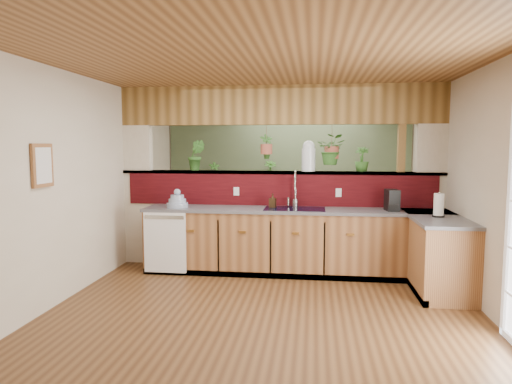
# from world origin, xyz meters

# --- Properties ---
(ground) EXTENTS (4.60, 7.00, 0.01)m
(ground) POSITION_xyz_m (0.00, 0.00, 0.00)
(ground) COLOR #54331A
(ground) RESTS_ON ground
(ceiling) EXTENTS (4.60, 7.00, 0.01)m
(ceiling) POSITION_xyz_m (0.00, 0.00, 2.60)
(ceiling) COLOR brown
(ceiling) RESTS_ON ground
(wall_back) EXTENTS (4.60, 0.02, 2.60)m
(wall_back) POSITION_xyz_m (0.00, 3.50, 1.30)
(wall_back) COLOR beige
(wall_back) RESTS_ON ground
(wall_front) EXTENTS (4.60, 0.02, 2.60)m
(wall_front) POSITION_xyz_m (0.00, -3.50, 1.30)
(wall_front) COLOR beige
(wall_front) RESTS_ON ground
(wall_left) EXTENTS (0.02, 7.00, 2.60)m
(wall_left) POSITION_xyz_m (-2.30, 0.00, 1.30)
(wall_left) COLOR beige
(wall_left) RESTS_ON ground
(wall_right) EXTENTS (0.02, 7.00, 2.60)m
(wall_right) POSITION_xyz_m (2.30, 0.00, 1.30)
(wall_right) COLOR beige
(wall_right) RESTS_ON ground
(pass_through_partition) EXTENTS (4.60, 0.21, 2.60)m
(pass_through_partition) POSITION_xyz_m (0.03, 1.35, 1.19)
(pass_through_partition) COLOR beige
(pass_through_partition) RESTS_ON ground
(pass_through_ledge) EXTENTS (4.60, 0.21, 0.04)m
(pass_through_ledge) POSITION_xyz_m (0.00, 1.35, 1.37)
(pass_through_ledge) COLOR brown
(pass_through_ledge) RESTS_ON ground
(header_beam) EXTENTS (4.60, 0.15, 0.55)m
(header_beam) POSITION_xyz_m (0.00, 1.35, 2.33)
(header_beam) COLOR brown
(header_beam) RESTS_ON ground
(sage_backwall) EXTENTS (4.55, 0.02, 2.55)m
(sage_backwall) POSITION_xyz_m (0.00, 3.48, 1.30)
(sage_backwall) COLOR #536746
(sage_backwall) RESTS_ON ground
(countertop) EXTENTS (4.14, 1.52, 0.90)m
(countertop) POSITION_xyz_m (0.84, 0.87, 0.45)
(countertop) COLOR brown
(countertop) RESTS_ON ground
(dishwasher) EXTENTS (0.58, 0.03, 0.82)m
(dishwasher) POSITION_xyz_m (-1.48, 0.66, 0.46)
(dishwasher) COLOR white
(dishwasher) RESTS_ON ground
(navy_sink) EXTENTS (0.82, 0.50, 0.18)m
(navy_sink) POSITION_xyz_m (0.25, 0.98, 0.82)
(navy_sink) COLOR black
(navy_sink) RESTS_ON countertop
(framed_print) EXTENTS (0.04, 0.35, 0.45)m
(framed_print) POSITION_xyz_m (-2.27, -0.80, 1.55)
(framed_print) COLOR brown
(framed_print) RESTS_ON wall_left
(faucet) EXTENTS (0.23, 0.23, 0.52)m
(faucet) POSITION_xyz_m (0.25, 1.13, 1.18)
(faucet) COLOR #B7B7B2
(faucet) RESTS_ON countertop
(dish_stack) EXTENTS (0.30, 0.30, 0.26)m
(dish_stack) POSITION_xyz_m (-1.37, 0.91, 0.98)
(dish_stack) COLOR #8F9DB9
(dish_stack) RESTS_ON countertop
(soap_dispenser) EXTENTS (0.10, 0.10, 0.19)m
(soap_dispenser) POSITION_xyz_m (-0.06, 1.05, 1.00)
(soap_dispenser) COLOR #392614
(soap_dispenser) RESTS_ON countertop
(coffee_maker) EXTENTS (0.15, 0.25, 0.28)m
(coffee_maker) POSITION_xyz_m (1.53, 0.94, 1.03)
(coffee_maker) COLOR black
(coffee_maker) RESTS_ON countertop
(paper_towel) EXTENTS (0.14, 0.14, 0.30)m
(paper_towel) POSITION_xyz_m (1.99, 0.48, 1.04)
(paper_towel) COLOR black
(paper_towel) RESTS_ON countertop
(glass_jar) EXTENTS (0.20, 0.20, 0.43)m
(glass_jar) POSITION_xyz_m (0.43, 1.35, 1.61)
(glass_jar) COLOR silver
(glass_jar) RESTS_ON pass_through_ledge
(ledge_plant_left) EXTENTS (0.27, 0.23, 0.45)m
(ledge_plant_left) POSITION_xyz_m (-1.21, 1.35, 1.61)
(ledge_plant_left) COLOR #2C5B1F
(ledge_plant_left) RESTS_ON pass_through_ledge
(ledge_plant_right) EXTENTS (0.22, 0.22, 0.35)m
(ledge_plant_right) POSITION_xyz_m (1.17, 1.35, 1.56)
(ledge_plant_right) COLOR #2C5B1F
(ledge_plant_right) RESTS_ON pass_through_ledge
(hanging_plant_a) EXTENTS (0.23, 0.20, 0.47)m
(hanging_plant_a) POSITION_xyz_m (-0.18, 1.35, 1.85)
(hanging_plant_a) COLOR brown
(hanging_plant_a) RESTS_ON header_beam
(hanging_plant_b) EXTENTS (0.45, 0.41, 0.56)m
(hanging_plant_b) POSITION_xyz_m (0.75, 1.35, 1.88)
(hanging_plant_b) COLOR brown
(hanging_plant_b) RESTS_ON header_beam
(shelving_console) EXTENTS (1.68, 0.59, 1.10)m
(shelving_console) POSITION_xyz_m (-0.78, 3.25, 0.50)
(shelving_console) COLOR black
(shelving_console) RESTS_ON ground
(shelf_plant_a) EXTENTS (0.25, 0.21, 0.40)m
(shelf_plant_a) POSITION_xyz_m (-1.36, 3.25, 1.25)
(shelf_plant_a) COLOR #2C5B1F
(shelf_plant_a) RESTS_ON shelving_console
(shelf_plant_b) EXTENTS (0.29, 0.29, 0.43)m
(shelf_plant_b) POSITION_xyz_m (-0.31, 3.25, 1.26)
(shelf_plant_b) COLOR #2C5B1F
(shelf_plant_b) RESTS_ON shelving_console
(floor_plant) EXTENTS (0.66, 0.58, 0.72)m
(floor_plant) POSITION_xyz_m (0.93, 2.29, 0.36)
(floor_plant) COLOR #2C5B1F
(floor_plant) RESTS_ON ground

